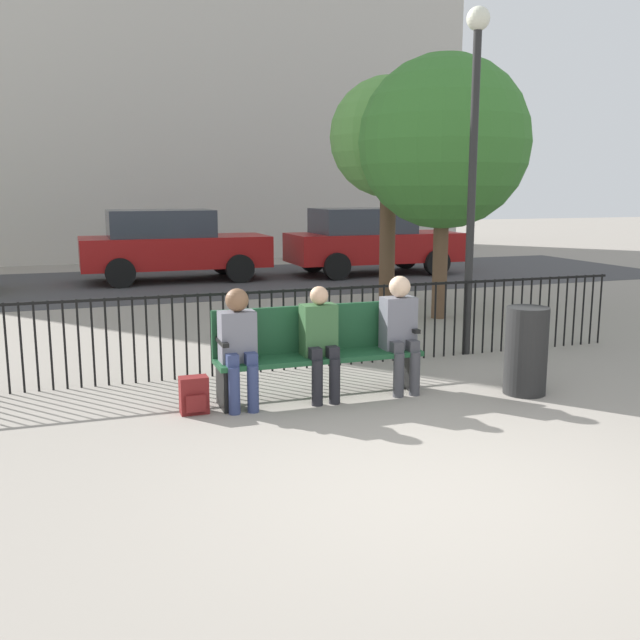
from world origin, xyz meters
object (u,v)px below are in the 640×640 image
at_px(seated_person_2, 400,327).
at_px(tree_0, 444,143).
at_px(backpack, 194,396).
at_px(tree_1, 389,139).
at_px(seated_person_0, 239,341).
at_px(parked_car_1, 370,240).
at_px(seated_person_1, 320,338).
at_px(lamp_post, 474,135).
at_px(parked_car_0, 171,244).
at_px(trash_bin, 526,351).
at_px(park_bench, 317,348).

bearing_deg(seated_person_2, tree_0, 56.04).
distance_m(backpack, tree_1, 7.42).
relative_size(seated_person_0, parked_car_1, 0.28).
bearing_deg(seated_person_0, seated_person_1, -0.07).
bearing_deg(lamp_post, parked_car_0, 105.95).
distance_m(tree_0, parked_car_1, 6.48).
relative_size(tree_0, lamp_post, 0.99).
bearing_deg(trash_bin, seated_person_0, 170.34).
bearing_deg(parked_car_0, tree_0, -61.54).
height_order(park_bench, trash_bin, park_bench).
height_order(backpack, tree_1, tree_1).
relative_size(seated_person_1, tree_1, 0.28).
relative_size(backpack, trash_bin, 0.39).
relative_size(parked_car_1, trash_bin, 4.67).
xyz_separation_m(seated_person_1, parked_car_1, (4.75, 9.74, 0.21)).
xyz_separation_m(backpack, lamp_post, (3.70, 1.32, 2.55)).
bearing_deg(backpack, parked_car_0, 83.24).
bearing_deg(seated_person_2, parked_car_1, 68.25).
height_order(park_bench, backpack, park_bench).
xyz_separation_m(parked_car_1, trash_bin, (-2.70, -10.23, -0.39)).
xyz_separation_m(backpack, tree_0, (4.63, 3.74, 2.62)).
relative_size(seated_person_2, parked_car_0, 0.29).
xyz_separation_m(seated_person_1, seated_person_2, (0.87, 0.00, 0.05)).
bearing_deg(seated_person_2, trash_bin, -22.54).
distance_m(seated_person_0, parked_car_1, 11.22).
distance_m(seated_person_1, tree_0, 5.46).
relative_size(parked_car_0, parked_car_1, 1.00).
bearing_deg(park_bench, lamp_post, 25.61).
xyz_separation_m(seated_person_1, parked_car_0, (-0.07, 10.05, 0.21)).
bearing_deg(backpack, seated_person_1, 1.18).
relative_size(backpack, parked_car_0, 0.08).
xyz_separation_m(seated_person_2, trash_bin, (1.19, -0.49, -0.23)).
height_order(backpack, tree_0, tree_0).
bearing_deg(tree_1, trash_bin, -100.69).
relative_size(seated_person_2, backpack, 3.42).
relative_size(tree_0, parked_car_1, 0.99).
relative_size(seated_person_1, lamp_post, 0.27).
height_order(backpack, parked_car_0, parked_car_0).
distance_m(seated_person_1, seated_person_2, 0.87).
bearing_deg(seated_person_1, tree_0, 47.79).
bearing_deg(park_bench, tree_0, 46.87).
xyz_separation_m(seated_person_2, backpack, (-2.13, -0.03, -0.51)).
bearing_deg(lamp_post, parked_car_1, 74.65).
distance_m(park_bench, seated_person_1, 0.19).
bearing_deg(park_bench, tree_1, 58.64).
xyz_separation_m(seated_person_1, backpack, (-1.26, -0.03, -0.46)).
bearing_deg(backpack, tree_1, 50.23).
bearing_deg(seated_person_1, parked_car_0, 90.38).
xyz_separation_m(park_bench, parked_car_0, (-0.08, 9.92, 0.34)).
height_order(tree_0, lamp_post, lamp_post).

